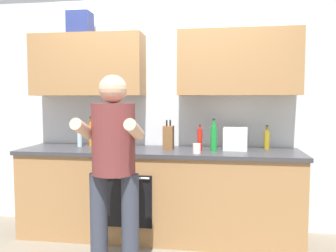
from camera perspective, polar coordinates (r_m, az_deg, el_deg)
name	(u,v)px	position (r m, az deg, el deg)	size (l,w,h in m)	color
ground_plane	(158,236)	(3.76, -1.63, -17.60)	(12.00, 12.00, 0.00)	#756B5B
back_wall_unit	(162,91)	(3.76, -1.01, 5.80)	(4.00, 0.38, 2.50)	silver
counter	(158,193)	(3.62, -1.67, -10.96)	(2.84, 0.67, 0.90)	#A37547
person_standing	(114,159)	(2.78, -8.91, -5.31)	(0.49, 0.45, 1.60)	#383D4C
bottle_soda	(214,138)	(3.44, 7.50, -1.91)	(0.06, 0.06, 0.32)	#198C33
bottle_hotsauce	(200,140)	(3.45, 5.23, -2.23)	(0.05, 0.05, 0.26)	red
bottle_syrup	(119,140)	(3.57, -8.10, -2.36)	(0.07, 0.07, 0.24)	#8C4C14
bottle_juice	(91,133)	(3.88, -12.45, -1.14)	(0.05, 0.05, 0.32)	orange
bottle_water	(80,139)	(3.87, -14.26, -2.11)	(0.05, 0.05, 0.19)	silver
bottle_oil	(267,139)	(3.69, 15.88, -2.14)	(0.06, 0.06, 0.25)	olive
cup_coffee	(197,149)	(3.29, 4.73, -3.70)	(0.07, 0.07, 0.09)	white
knife_block	(168,137)	(3.55, 0.08, -1.88)	(0.10, 0.14, 0.30)	brown
grocery_bag_produce	(235,139)	(3.56, 10.96, -2.06)	(0.24, 0.22, 0.23)	silver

